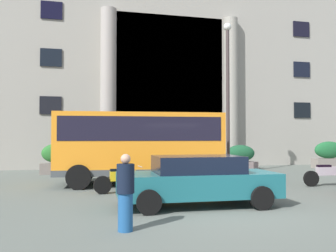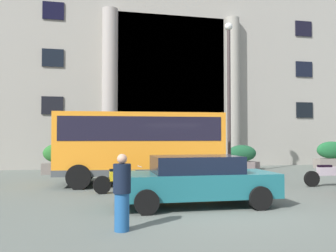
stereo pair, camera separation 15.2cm
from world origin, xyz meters
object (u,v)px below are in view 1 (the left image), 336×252
Objects in this scene: bus_stop_sign at (220,144)px; hedge_planter_west at (58,159)px; pedestrian_woman_with_bag at (125,192)px; hedge_planter_east at (329,155)px; orange_minibus at (140,142)px; hedge_planter_far_west at (117,159)px; motorcycle_far_end at (122,180)px; hedge_planter_far_east at (240,158)px; lamppost_plaza_centre at (228,86)px; parked_compact_extra at (197,180)px; scooter_by_planter at (327,174)px.

bus_stop_sign is 1.45× the size of hedge_planter_west.
bus_stop_sign reaches higher than pedestrian_woman_with_bag.
bus_stop_sign is at bearing -161.75° from hedge_planter_east.
orange_minibus is 5.04m from hedge_planter_far_west.
orange_minibus is 3.34× the size of motorcycle_far_end.
motorcycle_far_end is at bearing -136.56° from hedge_planter_far_east.
pedestrian_woman_with_bag is at bearing -122.55° from lamppost_plaza_centre.
pedestrian_woman_with_bag is at bearing -121.37° from bus_stop_sign.
parked_compact_extra is at bearing -61.72° from motorcycle_far_end.
motorcycle_far_end is at bearing -69.62° from hedge_planter_west.
scooter_by_planter is 0.26× the size of lamppost_plaza_centre.
orange_minibus is at bearing -158.85° from hedge_planter_east.
motorcycle_far_end is (-7.54, -7.14, -0.24)m from hedge_planter_far_east.
orange_minibus is 5.07m from parked_compact_extra.
hedge_planter_far_east is 0.42× the size of parked_compact_extra.
bus_stop_sign is 1.35× the size of hedge_planter_far_east.
hedge_planter_west is (-3.04, -0.09, 0.02)m from hedge_planter_far_west.
hedge_planter_far_west is at bearing 139.60° from scooter_by_planter.
orange_minibus is at bearing -53.85° from hedge_planter_west.
hedge_planter_far_west is 9.92m from parked_compact_extra.
orange_minibus is 7.43m from scooter_by_planter.
motorcycle_far_end and scooter_by_planter have the same top height.
hedge_planter_east is 0.27× the size of lamppost_plaza_centre.
hedge_planter_east is (8.13, 2.68, -0.75)m from bus_stop_sign.
orange_minibus reaches higher than bus_stop_sign.
bus_stop_sign is 1.21× the size of scooter_by_planter.
hedge_planter_far_west is at bearing -179.91° from hedge_planter_far_east.
hedge_planter_far_east is 0.23× the size of lamppost_plaza_centre.
hedge_planter_west is at bearing -133.24° from pedestrian_woman_with_bag.
hedge_planter_far_east is 5.81m from hedge_planter_east.
hedge_planter_west is at bearing 166.24° from lamppost_plaza_centre.
hedge_planter_east is at bearing 167.10° from pedestrian_woman_with_bag.
hedge_planter_east reaches higher than parked_compact_extra.
hedge_planter_west is at bearing 149.47° from scooter_by_planter.
parked_compact_extra is (0.89, -4.90, -0.98)m from orange_minibus.
hedge_planter_east is at bearing -0.49° from hedge_planter_far_west.
hedge_planter_east is (12.43, 4.81, -0.90)m from orange_minibus.
bus_stop_sign is at bearing -30.24° from hedge_planter_far_west.
lamppost_plaza_centre reaches higher than motorcycle_far_end.
orange_minibus reaches higher than hedge_planter_west.
hedge_planter_east is 8.60m from lamppost_plaza_centre.
hedge_planter_far_east is 0.88× the size of hedge_planter_east.
motorcycle_far_end is (-13.34, -7.01, -0.33)m from hedge_planter_east.
hedge_planter_far_east is 14.40m from pedestrian_woman_with_bag.
scooter_by_planter is at bearing -43.78° from hedge_planter_far_west.
lamppost_plaza_centre reaches higher than hedge_planter_east.
motorcycle_far_end is (-0.43, -7.13, -0.28)m from hedge_planter_far_west.
orange_minibus is at bearing -84.37° from hedge_planter_far_west.
lamppost_plaza_centre is (5.45, -2.17, 3.78)m from hedge_planter_far_west.
hedge_planter_far_west is 0.99× the size of scooter_by_planter.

